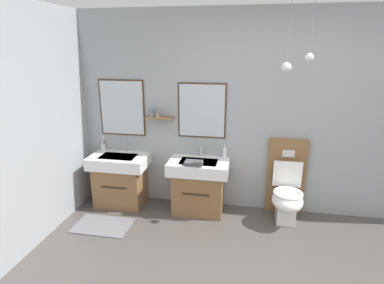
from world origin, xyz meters
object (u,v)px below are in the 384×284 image
(vanity_sink_left, at_px, (121,178))
(toilet, at_px, (286,191))
(soap_dispenser, at_px, (225,152))
(folded_hand_towel, at_px, (194,163))
(vanity_sink_right, at_px, (199,184))
(toothbrush_cup, at_px, (103,146))

(vanity_sink_left, xyz_separation_m, toilet, (2.19, 0.02, 0.00))
(vanity_sink_left, height_order, soap_dispenser, soap_dispenser)
(vanity_sink_left, xyz_separation_m, folded_hand_towel, (1.04, -0.16, 0.35))
(vanity_sink_right, height_order, toothbrush_cup, toothbrush_cup)
(vanity_sink_right, distance_m, folded_hand_towel, 0.38)
(vanity_sink_left, distance_m, vanity_sink_right, 1.08)
(vanity_sink_left, height_order, toilet, toilet)
(toilet, relative_size, soap_dispenser, 5.85)
(toilet, height_order, folded_hand_towel, toilet)
(soap_dispenser, bearing_deg, toothbrush_cup, -179.67)
(vanity_sink_right, height_order, folded_hand_towel, folded_hand_towel)
(vanity_sink_right, relative_size, folded_hand_towel, 3.48)
(vanity_sink_right, bearing_deg, vanity_sink_left, 180.00)
(toothbrush_cup, bearing_deg, vanity_sink_right, -7.27)
(vanity_sink_left, relative_size, toothbrush_cup, 3.84)
(vanity_sink_left, distance_m, toothbrush_cup, 0.52)
(vanity_sink_left, relative_size, toilet, 0.77)
(vanity_sink_left, relative_size, soap_dispenser, 4.48)
(toilet, height_order, soap_dispenser, toilet)
(vanity_sink_left, height_order, folded_hand_towel, folded_hand_towel)
(soap_dispenser, distance_m, folded_hand_towel, 0.49)
(soap_dispenser, height_order, folded_hand_towel, soap_dispenser)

